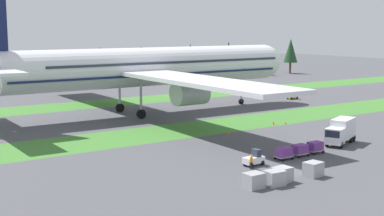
# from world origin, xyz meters

# --- Properties ---
(ground_plane) EXTENTS (400.00, 400.00, 0.00)m
(ground_plane) POSITION_xyz_m (0.00, 0.00, 0.00)
(ground_plane) COLOR #47474C
(grass_strip_near) EXTENTS (320.00, 11.78, 0.01)m
(grass_strip_near) POSITION_xyz_m (0.00, 27.70, 0.00)
(grass_strip_near) COLOR #3D752D
(grass_strip_near) RESTS_ON ground
(grass_strip_far) EXTENTS (320.00, 11.78, 0.01)m
(grass_strip_far) POSITION_xyz_m (0.00, 63.26, 0.00)
(grass_strip_far) COLOR #3D752D
(grass_strip_far) RESTS_ON ground
(airliner) EXTENTS (68.36, 84.03, 25.20)m
(airliner) POSITION_xyz_m (5.56, 45.51, 9.04)
(airliner) COLOR white
(airliner) RESTS_ON ground
(baggage_tug) EXTENTS (2.63, 1.36, 1.97)m
(baggage_tug) POSITION_xyz_m (-2.06, 4.01, 0.81)
(baggage_tug) COLOR silver
(baggage_tug) RESTS_ON ground
(cargo_dolly_lead) EXTENTS (2.23, 1.55, 1.55)m
(cargo_dolly_lead) POSITION_xyz_m (2.97, 4.13, 0.92)
(cargo_dolly_lead) COLOR #A3A3A8
(cargo_dolly_lead) RESTS_ON ground
(cargo_dolly_second) EXTENTS (2.23, 1.55, 1.55)m
(cargo_dolly_second) POSITION_xyz_m (5.87, 4.20, 0.92)
(cargo_dolly_second) COLOR #A3A3A8
(cargo_dolly_second) RESTS_ON ground
(cargo_dolly_third) EXTENTS (2.23, 1.55, 1.55)m
(cargo_dolly_third) POSITION_xyz_m (8.77, 4.26, 0.92)
(cargo_dolly_third) COLOR #A3A3A8
(cargo_dolly_third) RESTS_ON ground
(catering_truck) EXTENTS (7.31, 4.72, 3.58)m
(catering_truck) POSITION_xyz_m (15.98, 6.16, 1.95)
(catering_truck) COLOR silver
(catering_truck) RESTS_ON ground
(pushback_tractor) EXTENTS (2.62, 1.34, 1.97)m
(pushback_tractor) POSITION_xyz_m (45.03, 44.87, 0.81)
(pushback_tractor) COLOR yellow
(pushback_tractor) RESTS_ON ground
(ground_crew_marshaller) EXTENTS (0.51, 0.36, 1.74)m
(ground_crew_marshaller) POSITION_xyz_m (-3.43, 2.95, 0.95)
(ground_crew_marshaller) COLOR black
(ground_crew_marshaller) RESTS_ON ground
(uld_container_0) EXTENTS (2.13, 1.77, 1.64)m
(uld_container_0) POSITION_xyz_m (-4.20, -3.05, 0.82)
(uld_container_0) COLOR #A3A3A8
(uld_container_0) RESTS_ON ground
(uld_container_1) EXTENTS (2.05, 1.66, 1.62)m
(uld_container_1) POSITION_xyz_m (-8.16, -3.00, 0.81)
(uld_container_1) COLOR #A3A3A8
(uld_container_1) RESTS_ON ground
(uld_container_2) EXTENTS (2.19, 1.85, 1.64)m
(uld_container_2) POSITION_xyz_m (0.25, -3.35, 0.82)
(uld_container_2) COLOR #A3A3A8
(uld_container_2) RESTS_ON ground
(uld_container_3) EXTENTS (2.08, 1.71, 1.63)m
(uld_container_3) POSITION_xyz_m (-5.77, -3.55, 0.81)
(uld_container_3) COLOR #A3A3A8
(uld_container_3) RESTS_ON ground
(taxiway_marker_0) EXTENTS (0.44, 0.44, 0.49)m
(taxiway_marker_0) POSITION_xyz_m (7.10, 20.76, 0.25)
(taxiway_marker_0) COLOR orange
(taxiway_marker_0) RESTS_ON ground
(taxiway_marker_1) EXTENTS (0.44, 0.44, 0.47)m
(taxiway_marker_1) POSITION_xyz_m (20.71, 22.15, 0.24)
(taxiway_marker_1) COLOR orange
(taxiway_marker_1) RESTS_ON ground
(taxiway_marker_2) EXTENTS (0.44, 0.44, 0.63)m
(taxiway_marker_2) POSITION_xyz_m (18.81, 23.11, 0.32)
(taxiway_marker_2) COLOR orange
(taxiway_marker_2) RESTS_ON ground
(distant_tree_line) EXTENTS (194.14, 10.57, 12.67)m
(distant_tree_line) POSITION_xyz_m (-4.25, 97.09, 7.05)
(distant_tree_line) COLOR #4C3823
(distant_tree_line) RESTS_ON ground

